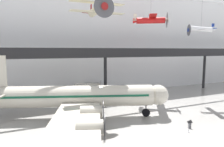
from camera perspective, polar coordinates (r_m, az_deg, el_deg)
name	(u,v)px	position (r m, az deg, el deg)	size (l,w,h in m)	color
ground_plane	(179,141)	(26.24, 18.62, -17.91)	(260.00, 260.00, 0.00)	#9E9B96
hangar_back_wall	(95,35)	(51.12, -4.79, 10.85)	(140.00, 3.00, 29.04)	white
mezzanine_walkway	(107,56)	(43.68, -1.46, 5.02)	(110.00, 3.20, 11.22)	black
airliner_silver_main	(76,97)	(32.13, -10.35, -6.53)	(29.22, 34.09, 9.99)	beige
suspended_plane_white_twin	(201,29)	(44.32, 24.05, 11.52)	(5.48, 6.22, 9.37)	silver
suspended_plane_red_highwing	(151,20)	(44.21, 10.97, 14.72)	(7.63, 8.37, 7.72)	red
suspended_plane_cream_biplane	(97,9)	(36.18, -4.30, 17.84)	(9.59, 7.83, 7.30)	beige
stanchion_barrier	(189,130)	(29.17, 21.04, -14.76)	(0.36, 0.36, 1.08)	#B2B5BA
info_sign_pedestal	(190,125)	(30.52, 21.31, -13.54)	(0.45, 0.68, 1.24)	#4C4C51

